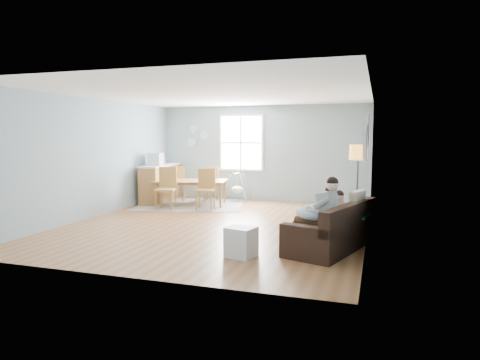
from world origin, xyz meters
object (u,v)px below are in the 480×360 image
(toddler, at_px, (334,208))
(floor_lamp, at_px, (358,159))
(storage_cube, at_px, (241,242))
(counter, at_px, (160,183))
(chair_se, at_px, (206,186))
(sofa, at_px, (334,233))
(monitor, at_px, (155,159))
(father, at_px, (320,211))
(chair_sw, at_px, (167,185))
(dining_table, at_px, (191,193))
(baby_swing, at_px, (237,189))
(chair_nw, at_px, (177,181))
(chair_ne, at_px, (212,182))

(toddler, relative_size, floor_lamp, 0.45)
(floor_lamp, relative_size, storage_cube, 3.38)
(counter, bearing_deg, chair_se, -26.52)
(sofa, relative_size, monitor, 5.31)
(sofa, height_order, father, father)
(chair_se, bearing_deg, toddler, -37.75)
(toddler, distance_m, chair_sw, 5.00)
(sofa, xyz_separation_m, father, (-0.20, -0.22, 0.38))
(dining_table, height_order, baby_swing, baby_swing)
(floor_lamp, xyz_separation_m, dining_table, (-4.38, 1.67, -1.06))
(floor_lamp, height_order, counter, floor_lamp)
(sofa, xyz_separation_m, monitor, (-5.15, 3.38, 0.94))
(father, relative_size, baby_swing, 1.49)
(counter, relative_size, baby_swing, 2.31)
(chair_nw, distance_m, counter, 0.48)
(chair_nw, bearing_deg, baby_swing, 14.74)
(father, distance_m, floor_lamp, 2.12)
(sofa, relative_size, floor_lamp, 1.24)
(chair_ne, bearing_deg, chair_se, -74.21)
(father, xyz_separation_m, dining_table, (-3.90, 3.59, -0.32))
(chair_nw, bearing_deg, father, -42.15)
(chair_sw, bearing_deg, chair_se, 14.97)
(toddler, relative_size, chair_sw, 0.71)
(floor_lamp, relative_size, monitor, 4.29)
(storage_cube, bearing_deg, toddler, 39.71)
(toddler, relative_size, chair_ne, 0.77)
(floor_lamp, distance_m, counter, 5.91)
(toddler, bearing_deg, chair_se, 142.25)
(chair_se, bearing_deg, storage_cube, -60.39)
(sofa, xyz_separation_m, toddler, (-0.01, 0.19, 0.38))
(floor_lamp, height_order, chair_nw, floor_lamp)
(counter, bearing_deg, chair_nw, 20.50)
(father, distance_m, dining_table, 5.31)
(storage_cube, bearing_deg, chair_se, 119.61)
(counter, bearing_deg, baby_swing, 16.01)
(counter, bearing_deg, chair_ne, 17.02)
(toddler, xyz_separation_m, monitor, (-5.14, 3.18, 0.56))
(chair_se, height_order, baby_swing, chair_se)
(floor_lamp, bearing_deg, chair_se, 162.89)
(baby_swing, bearing_deg, chair_nw, -165.26)
(toddler, height_order, chair_nw, chair_nw)
(chair_nw, xyz_separation_m, counter, (-0.45, -0.17, -0.05))
(monitor, relative_size, baby_swing, 0.47)
(sofa, xyz_separation_m, counter, (-5.20, 3.73, 0.25))
(dining_table, bearing_deg, counter, 148.88)
(sofa, relative_size, dining_table, 1.10)
(chair_se, xyz_separation_m, chair_nw, (-1.31, 1.05, -0.02))
(dining_table, height_order, chair_sw, chair_sw)
(dining_table, relative_size, chair_nw, 1.90)
(counter, bearing_deg, toddler, -34.25)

